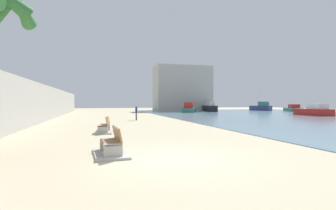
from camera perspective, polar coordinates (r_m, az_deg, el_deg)
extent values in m
plane|color=#C6B793|center=(26.37, -9.98, -3.42)|extent=(120.00, 120.00, 0.00)
cube|color=#ADAAA3|center=(26.71, -26.23, 0.33)|extent=(0.80, 64.00, 3.49)
cube|color=#6B8EA3|center=(37.18, 30.08, -2.30)|extent=(36.00, 68.00, 0.04)
cone|color=#2D6B33|center=(11.53, -29.66, 18.73)|extent=(0.75, 2.39, 1.42)
cone|color=#2D6B33|center=(12.60, -31.32, 18.01)|extent=(2.24, 1.56, 1.74)
cube|color=#ADAAA3|center=(8.79, -11.90, -9.85)|extent=(0.61, 0.24, 0.50)
cube|color=#ADAAA3|center=(10.16, -12.90, -8.43)|extent=(0.61, 0.24, 0.50)
cube|color=#997047|center=(9.44, -12.44, -7.88)|extent=(0.61, 1.63, 0.06)
cube|color=#997047|center=(9.43, -11.05, -6.17)|extent=(0.28, 1.61, 0.50)
cube|color=#ADAAA3|center=(9.51, -12.43, -10.32)|extent=(1.25, 2.17, 0.08)
cube|color=#ADAAA3|center=(15.71, -14.03, -5.25)|extent=(0.62, 0.27, 0.50)
cube|color=#ADAAA3|center=(17.09, -13.55, -4.77)|extent=(0.62, 0.27, 0.50)
cube|color=#997047|center=(16.38, -13.78, -4.29)|extent=(0.69, 1.65, 0.06)
cube|color=#997047|center=(16.34, -12.98, -3.32)|extent=(0.35, 1.61, 0.50)
cube|color=#ADAAA3|center=(16.42, -13.77, -5.72)|extent=(1.34, 2.22, 0.08)
cylinder|color=#333338|center=(27.13, -6.95, -2.47)|extent=(0.12, 0.12, 0.79)
cylinder|color=#333338|center=(27.00, -6.91, -2.49)|extent=(0.12, 0.12, 0.79)
cube|color=navy|center=(27.04, -6.93, -1.05)|extent=(0.18, 0.32, 0.56)
sphere|color=tan|center=(27.03, -6.93, -0.17)|extent=(0.21, 0.21, 0.21)
cylinder|color=navy|center=(27.25, -6.99, -0.98)|extent=(0.09, 0.09, 0.50)
cylinder|color=navy|center=(26.82, -6.86, -1.01)|extent=(0.09, 0.09, 0.50)
cube|color=black|center=(53.85, 8.76, -0.73)|extent=(2.53, 7.80, 1.15)
cube|color=white|center=(52.73, 9.11, 0.35)|extent=(1.51, 3.49, 0.89)
cube|color=navy|center=(61.85, 19.50, -0.63)|extent=(3.55, 4.91, 1.06)
cube|color=#337060|center=(61.50, 20.07, 0.27)|extent=(1.95, 2.35, 0.90)
cylinder|color=silver|center=(61.97, 19.32, 1.89)|extent=(0.12, 0.12, 4.38)
cube|color=red|center=(41.48, 29.05, -1.36)|extent=(2.67, 5.29, 0.90)
cube|color=white|center=(40.88, 29.76, -0.23)|extent=(1.78, 2.37, 0.76)
cube|color=#337060|center=(58.75, 25.53, -0.88)|extent=(3.90, 5.29, 0.72)
cube|color=red|center=(58.06, 25.77, -0.19)|extent=(2.27, 2.55, 0.70)
cube|color=#337060|center=(48.34, 4.61, -1.11)|extent=(4.17, 5.64, 0.75)
cube|color=red|center=(47.54, 4.52, -0.03)|extent=(2.34, 2.72, 1.08)
cube|color=#ADAAA3|center=(57.11, 3.10, 3.57)|extent=(12.00, 6.00, 9.64)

